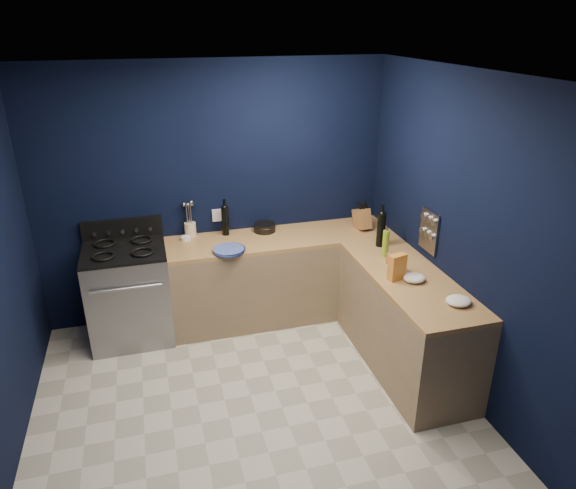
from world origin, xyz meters
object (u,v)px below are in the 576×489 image
object	(u,v)px
plate_stack	(229,250)
gas_range	(130,295)
knife_block	(362,219)
crouton_bag	(397,267)
utensil_crock	(190,230)

from	to	relation	value
plate_stack	gas_range	bearing A→B (deg)	167.02
gas_range	plate_stack	size ratio (longest dim) A/B	3.14
gas_range	knife_block	world-z (taller)	knife_block
gas_range	crouton_bag	world-z (taller)	crouton_bag
knife_block	crouton_bag	bearing A→B (deg)	-106.11
plate_stack	utensil_crock	world-z (taller)	utensil_crock
crouton_bag	knife_block	bearing A→B (deg)	65.62
utensil_crock	knife_block	bearing A→B (deg)	-8.77
knife_block	crouton_bag	size ratio (longest dim) A/B	0.94
gas_range	utensil_crock	distance (m)	0.87
utensil_crock	crouton_bag	bearing A→B (deg)	-41.99
plate_stack	knife_block	distance (m)	1.46
utensil_crock	plate_stack	bearing A→B (deg)	-58.18
gas_range	plate_stack	bearing A→B (deg)	-12.98
plate_stack	crouton_bag	size ratio (longest dim) A/B	1.30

